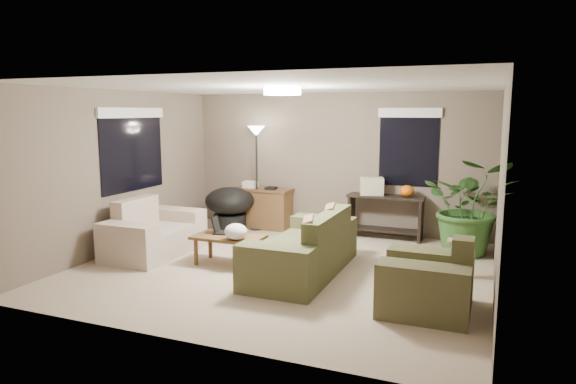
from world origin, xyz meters
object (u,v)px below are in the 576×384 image
at_px(coffee_table, 228,240).
at_px(floor_lamp, 256,143).
at_px(houseplant, 470,217).
at_px(desk, 263,208).
at_px(armchair, 428,284).
at_px(papasan_chair, 230,205).
at_px(cat_scratching_post, 455,261).
at_px(console_table, 385,213).
at_px(main_sofa, 305,252).
at_px(loveseat, 153,235).

relative_size(coffee_table, floor_lamp, 0.52).
bearing_deg(houseplant, desk, 172.81).
height_order(armchair, papasan_chair, armchair).
xyz_separation_m(floor_lamp, cat_scratching_post, (3.63, -1.53, -1.38)).
relative_size(coffee_table, cat_scratching_post, 2.00).
bearing_deg(houseplant, console_table, 159.94).
xyz_separation_m(main_sofa, cat_scratching_post, (1.89, 0.60, -0.08)).
height_order(armchair, cat_scratching_post, armchair).
height_order(console_table, cat_scratching_post, console_table).
bearing_deg(desk, cat_scratching_post, -25.21).
distance_m(armchair, cat_scratching_post, 1.35).
bearing_deg(papasan_chair, houseplant, -0.80).
bearing_deg(cat_scratching_post, console_table, 126.51).
xyz_separation_m(coffee_table, cat_scratching_post, (3.05, 0.64, -0.14)).
xyz_separation_m(loveseat, console_table, (3.11, 2.31, 0.14)).
height_order(main_sofa, console_table, main_sofa).
xyz_separation_m(loveseat, armchair, (4.20, -0.75, 0.00)).
xyz_separation_m(main_sofa, console_table, (0.61, 2.33, 0.14)).
xyz_separation_m(desk, papasan_chair, (-0.47, -0.41, 0.09)).
bearing_deg(loveseat, papasan_chair, 79.86).
relative_size(loveseat, floor_lamp, 0.84).
bearing_deg(cat_scratching_post, coffee_table, -168.14).
distance_m(coffee_table, cat_scratching_post, 3.12).
height_order(main_sofa, houseplant, houseplant).
height_order(armchair, houseplant, houseplant).
height_order(coffee_table, desk, desk).
bearing_deg(armchair, main_sofa, 156.76).
bearing_deg(main_sofa, armchair, -23.24).
distance_m(coffee_table, houseplant, 3.67).
relative_size(papasan_chair, houseplant, 0.74).
bearing_deg(desk, armchair, -41.70).
relative_size(main_sofa, console_table, 1.69).
bearing_deg(floor_lamp, papasan_chair, -150.23).
relative_size(desk, houseplant, 0.74).
relative_size(main_sofa, desk, 2.00).
height_order(console_table, houseplant, houseplant).
xyz_separation_m(armchair, cat_scratching_post, (0.20, 1.33, -0.08)).
xyz_separation_m(main_sofa, desk, (-1.69, 2.29, 0.08)).
xyz_separation_m(loveseat, papasan_chair, (0.33, 1.86, 0.17)).
xyz_separation_m(coffee_table, floor_lamp, (-0.58, 2.17, 1.24)).
relative_size(armchair, floor_lamp, 0.52).
distance_m(main_sofa, desk, 2.85).
bearing_deg(desk, coffee_table, -76.95).
bearing_deg(papasan_chair, cat_scratching_post, -17.50).
bearing_deg(armchair, papasan_chair, 145.94).
bearing_deg(loveseat, floor_lamp, 70.02).
relative_size(armchair, papasan_chair, 0.91).
relative_size(papasan_chair, cat_scratching_post, 2.19).
xyz_separation_m(loveseat, houseplant, (4.51, 1.80, 0.28)).
xyz_separation_m(armchair, desk, (-3.39, 3.02, 0.08)).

